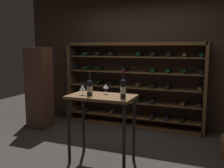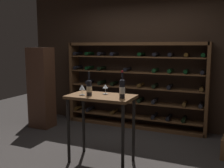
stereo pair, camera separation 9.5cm
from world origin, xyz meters
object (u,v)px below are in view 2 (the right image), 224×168
at_px(tasting_table, 101,106).
at_px(wine_glass_stemmed_center, 105,87).
at_px(display_cabinet, 41,88).
at_px(wine_rack, 134,85).
at_px(wine_bottle_red_label, 122,88).
at_px(wine_bottle_black_capsule, 89,87).
at_px(wine_glass_stemmed_right, 82,88).

distance_m(tasting_table, wine_glass_stemmed_center, 0.28).
height_order(display_cabinet, wine_glass_stemmed_center, display_cabinet).
distance_m(wine_rack, wine_bottle_red_label, 1.89).
bearing_deg(wine_glass_stemmed_center, wine_rack, 94.07).
distance_m(wine_rack, wine_bottle_black_capsule, 1.83).
relative_size(display_cabinet, wine_glass_stemmed_center, 11.63).
xyz_separation_m(wine_glass_stemmed_right, wine_glass_stemmed_center, (0.27, 0.19, -0.00)).
distance_m(wine_glass_stemmed_right, wine_glass_stemmed_center, 0.33).
relative_size(wine_bottle_black_capsule, wine_glass_stemmed_center, 2.38).
xyz_separation_m(wine_bottle_red_label, wine_glass_stemmed_right, (-0.60, -0.00, -0.03)).
bearing_deg(wine_rack, tasting_table, -86.59).
distance_m(wine_bottle_red_label, wine_glass_stemmed_center, 0.38).
bearing_deg(wine_glass_stemmed_right, wine_glass_stemmed_center, 35.48).
height_order(wine_rack, wine_glass_stemmed_center, wine_rack).
distance_m(wine_rack, tasting_table, 1.75).
xyz_separation_m(tasting_table, wine_bottle_red_label, (0.34, -0.07, 0.28)).
xyz_separation_m(wine_rack, wine_glass_stemmed_right, (-0.16, -1.82, 0.21)).
bearing_deg(tasting_table, wine_rack, 93.41).
height_order(tasting_table, wine_bottle_black_capsule, wine_bottle_black_capsule).
bearing_deg(display_cabinet, wine_bottle_black_capsule, -32.40).
xyz_separation_m(wine_bottle_black_capsule, wine_glass_stemmed_center, (0.16, 0.19, -0.01)).
relative_size(tasting_table, wine_bottle_red_label, 2.67).
height_order(wine_bottle_black_capsule, wine_glass_stemmed_right, wine_bottle_black_capsule).
xyz_separation_m(tasting_table, display_cabinet, (-1.83, 1.00, -0.01)).
height_order(wine_rack, wine_bottle_black_capsule, wine_rack).
height_order(wine_bottle_red_label, wine_glass_stemmed_center, wine_bottle_red_label).
bearing_deg(tasting_table, wine_glass_stemmed_right, -163.78).
distance_m(wine_bottle_black_capsule, wine_bottle_red_label, 0.49).
bearing_deg(wine_rack, display_cabinet, -156.56).
bearing_deg(wine_glass_stemmed_center, wine_bottle_red_label, -30.21).
bearing_deg(display_cabinet, wine_rack, 23.44).
bearing_deg(wine_rack, wine_glass_stemmed_center, -85.93).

